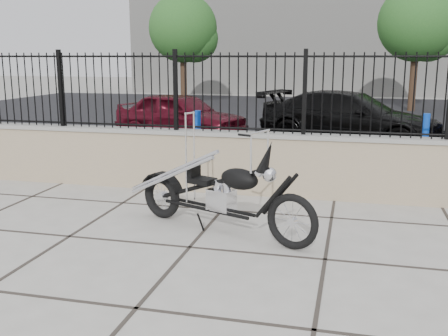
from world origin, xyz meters
name	(u,v)px	position (x,y,z in m)	size (l,w,h in m)	color
ground_plane	(190,247)	(0.00, 0.00, 0.00)	(90.00, 90.00, 0.00)	#99968E
parking_lot	(301,119)	(0.00, 12.50, 0.00)	(30.00, 30.00, 0.00)	black
retaining_wall	(238,163)	(0.00, 2.50, 0.48)	(14.00, 0.36, 0.96)	gray
iron_fence	(238,93)	(0.00, 2.50, 1.56)	(14.00, 0.08, 1.20)	black
background_building	(328,22)	(0.00, 26.50, 4.00)	(22.00, 6.00, 8.00)	beige
chopper_motorcycle	(218,173)	(0.17, 0.61, 0.73)	(2.44, 0.43, 1.46)	black
car_red	(181,116)	(-2.61, 7.46, 0.60)	(1.43, 3.54, 1.21)	#4A0A16
car_black	(350,118)	(1.64, 7.60, 0.64)	(1.79, 4.41, 1.28)	black
bollard_a	(198,137)	(-1.27, 4.57, 0.53)	(0.13, 0.13, 1.06)	#0B30A6
bollard_b	(425,143)	(3.01, 4.85, 0.54)	(0.13, 0.13, 1.08)	blue
tree_left	(183,25)	(-5.42, 16.27, 3.38)	(2.86, 2.86, 4.83)	#382619
tree_right	(418,19)	(3.88, 16.41, 3.48)	(2.95, 2.95, 4.98)	#382619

